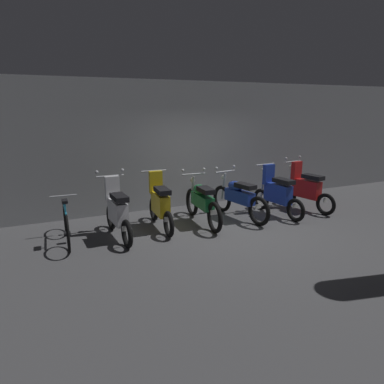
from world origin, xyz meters
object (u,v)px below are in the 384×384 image
(motorbike_slot_1, at_px, (160,204))
(bicycle, at_px, (66,224))
(motorbike_slot_3, at_px, (239,197))
(motorbike_slot_4, at_px, (277,193))
(motorbike_slot_0, at_px, (117,211))
(motorbike_slot_2, at_px, (202,202))
(motorbike_slot_5, at_px, (305,189))

(motorbike_slot_1, height_order, bicycle, motorbike_slot_1)
(motorbike_slot_3, xyz_separation_m, motorbike_slot_4, (0.94, -0.17, 0.03))
(motorbike_slot_0, height_order, motorbike_slot_3, motorbike_slot_0)
(motorbike_slot_3, relative_size, bicycle, 1.12)
(motorbike_slot_2, bearing_deg, motorbike_slot_4, -5.14)
(motorbike_slot_0, height_order, motorbike_slot_2, motorbike_slot_0)
(motorbike_slot_1, bearing_deg, motorbike_slot_4, -5.13)
(motorbike_slot_4, bearing_deg, motorbike_slot_1, 174.87)
(motorbike_slot_4, bearing_deg, motorbike_slot_5, 5.47)
(motorbike_slot_1, relative_size, bicycle, 0.97)
(motorbike_slot_0, distance_m, motorbike_slot_2, 1.90)
(motorbike_slot_0, height_order, motorbike_slot_1, motorbike_slot_0)
(motorbike_slot_1, bearing_deg, motorbike_slot_2, -5.13)
(motorbike_slot_2, bearing_deg, motorbike_slot_3, -0.25)
(motorbike_slot_1, relative_size, motorbike_slot_2, 0.86)
(motorbike_slot_0, height_order, bicycle, motorbike_slot_0)
(motorbike_slot_2, height_order, motorbike_slot_5, motorbike_slot_5)
(motorbike_slot_4, bearing_deg, motorbike_slot_2, 174.86)
(motorbike_slot_0, height_order, motorbike_slot_4, motorbike_slot_0)
(motorbike_slot_3, bearing_deg, bicycle, 179.77)
(motorbike_slot_3, bearing_deg, motorbike_slot_4, -9.92)
(motorbike_slot_1, distance_m, motorbike_slot_5, 3.77)
(motorbike_slot_1, height_order, motorbike_slot_4, same)
(motorbike_slot_0, bearing_deg, motorbike_slot_4, -0.92)
(motorbike_slot_0, relative_size, motorbike_slot_5, 1.01)
(motorbike_slot_0, xyz_separation_m, motorbike_slot_1, (0.95, 0.19, -0.00))
(motorbike_slot_0, relative_size, bicycle, 0.97)
(motorbike_slot_0, height_order, motorbike_slot_5, same)
(bicycle, bearing_deg, motorbike_slot_0, -7.21)
(motorbike_slot_1, xyz_separation_m, motorbike_slot_3, (1.88, -0.09, -0.03))
(motorbike_slot_2, xyz_separation_m, motorbike_slot_4, (1.88, -0.17, 0.03))
(motorbike_slot_0, xyz_separation_m, motorbike_slot_5, (4.72, 0.03, 0.00))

